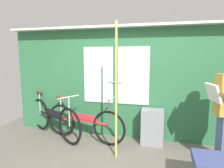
{
  "coord_description": "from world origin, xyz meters",
  "views": [
    {
      "loc": [
        0.69,
        -2.56,
        1.61
      ],
      "look_at": [
        -0.13,
        0.58,
        1.14
      ],
      "focal_mm": 31.39,
      "sensor_mm": 36.0,
      "label": 1
    }
  ],
  "objects_px": {
    "bicycle_leaning_behind": "(53,118)",
    "handrail_pole": "(116,92)",
    "bicycle_near_door": "(83,122)",
    "trash_bin_by_wall": "(152,127)"
  },
  "relations": [
    {
      "from": "bicycle_leaning_behind",
      "to": "handrail_pole",
      "type": "distance_m",
      "value": 1.65
    },
    {
      "from": "bicycle_near_door",
      "to": "trash_bin_by_wall",
      "type": "distance_m",
      "value": 1.3
    },
    {
      "from": "bicycle_leaning_behind",
      "to": "trash_bin_by_wall",
      "type": "distance_m",
      "value": 1.96
    },
    {
      "from": "trash_bin_by_wall",
      "to": "handrail_pole",
      "type": "relative_size",
      "value": 0.31
    },
    {
      "from": "bicycle_near_door",
      "to": "handrail_pole",
      "type": "bearing_deg",
      "value": -21.47
    },
    {
      "from": "trash_bin_by_wall",
      "to": "handrail_pole",
      "type": "xyz_separation_m",
      "value": [
        -0.53,
        -0.63,
        0.74
      ]
    },
    {
      "from": "bicycle_near_door",
      "to": "bicycle_leaning_behind",
      "type": "bearing_deg",
      "value": -172.6
    },
    {
      "from": "handrail_pole",
      "to": "trash_bin_by_wall",
      "type": "bearing_deg",
      "value": 49.61
    },
    {
      "from": "bicycle_leaning_behind",
      "to": "trash_bin_by_wall",
      "type": "xyz_separation_m",
      "value": [
        1.95,
        0.13,
        -0.04
      ]
    },
    {
      "from": "trash_bin_by_wall",
      "to": "handrail_pole",
      "type": "height_order",
      "value": "handrail_pole"
    }
  ]
}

